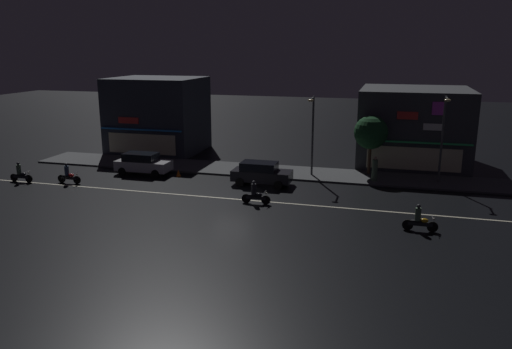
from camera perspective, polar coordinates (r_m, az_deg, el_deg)
The scene contains 16 objects.
ground_plane at distance 33.34m, azimuth -2.81°, elevation -2.78°, with size 140.00×140.00×0.00m, color black.
lane_divider_stripe at distance 33.34m, azimuth -2.81°, elevation -2.77°, with size 37.10×0.16×0.01m, color beige.
sidewalk_far at distance 40.55m, azimuth 0.62°, elevation 0.44°, with size 39.05×4.23×0.14m, color #424447.
storefront_left_block at distance 45.19m, azimuth 17.43°, elevation 5.26°, with size 8.91×9.11×6.40m.
storefront_center_block at distance 49.19m, azimuth -11.06°, elevation 6.67°, with size 8.22×7.13×6.98m.
streetlamp_west at distance 38.35m, azimuth 6.40°, elevation 5.20°, with size 0.44×1.64×6.05m.
streetlamp_mid at distance 38.27m, azimuth 20.45°, elevation 4.56°, with size 0.44×1.64×6.29m.
pedestrian_on_sidewalk at distance 38.09m, azimuth 13.31°, elevation 0.52°, with size 0.41×0.41×1.80m.
street_tree at distance 39.65m, azimuth 12.90°, elevation 4.66°, with size 2.58×2.58×4.56m.
parked_car_near_kerb at distance 40.67m, azimuth -12.71°, elevation 1.28°, with size 4.30×1.98×1.67m.
parked_car_trailing at distance 36.54m, azimuth 0.58°, elevation 0.18°, with size 4.30×1.98×1.67m.
motorcycle_lead at distance 32.13m, azimuth -0.09°, elevation -2.25°, with size 1.90×0.60×1.52m.
motorcycle_following at distance 28.85m, azimuth 18.05°, elevation -4.92°, with size 1.90×0.60×1.52m.
motorcycle_opposite_lane at distance 41.20m, azimuth -25.16°, elevation 0.08°, with size 1.90×0.60×1.52m.
motorcycle_trailing_far at distance 39.45m, azimuth -20.52°, elevation -0.04°, with size 1.90×0.60×1.52m.
traffic_cone at distance 39.49m, azimuth -8.80°, elevation 0.19°, with size 0.36×0.36×0.55m, color orange.
Camera 1 is at (10.01, -30.27, 9.77)m, focal length 35.27 mm.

